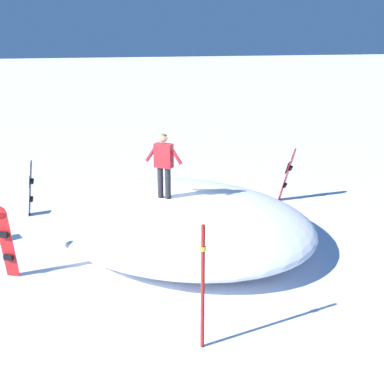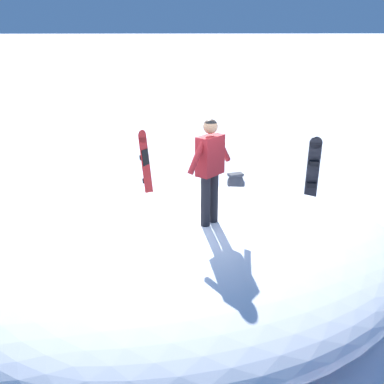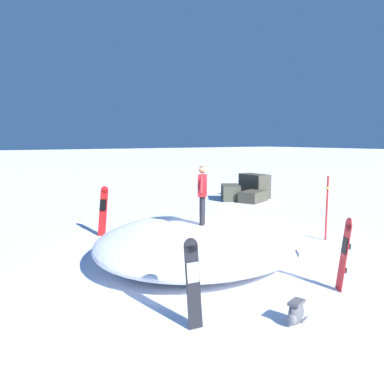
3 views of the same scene
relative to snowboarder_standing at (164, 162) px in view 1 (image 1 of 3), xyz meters
name	(u,v)px [view 1 (image 1 of 3)]	position (x,y,z in m)	size (l,w,h in m)	color
ground	(166,246)	(-0.18, -0.73, -1.86)	(240.00, 240.00, 0.00)	white
snow_mound	(177,218)	(0.26, -0.21, -1.38)	(6.94, 5.61, 0.95)	white
snowboarder_standing	(164,162)	(0.00, 0.00, 0.00)	(0.80, 0.70, 1.60)	black
snowboard_primary_upright	(31,187)	(-3.14, 2.44, -1.06)	(0.27, 0.29, 1.56)	black
snowboard_secondary_upright	(6,241)	(-3.59, -1.19, -1.03)	(0.34, 0.31, 1.60)	red
snowboard_tertiary_upright	(288,174)	(4.11, 1.22, -1.00)	(0.49, 0.49, 1.66)	red
trail_marker_pole	(203,286)	(-0.60, -4.48, -0.77)	(0.10, 0.10, 2.09)	#A51E19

